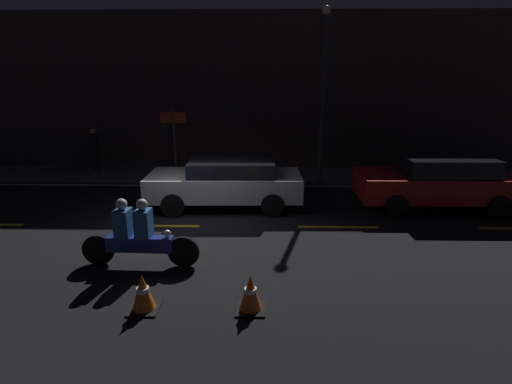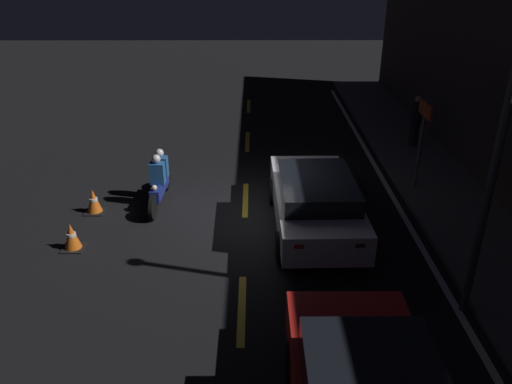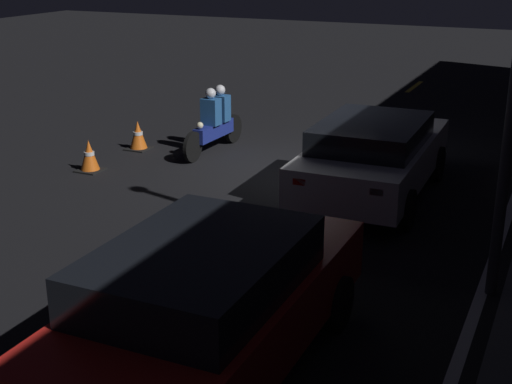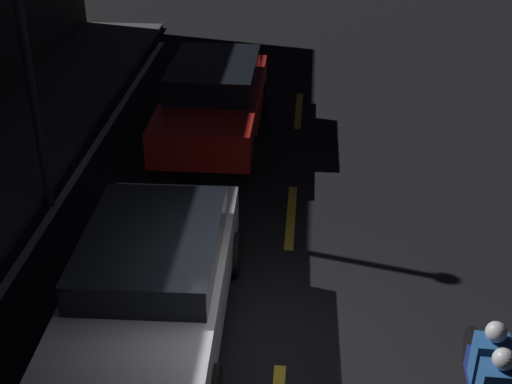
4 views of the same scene
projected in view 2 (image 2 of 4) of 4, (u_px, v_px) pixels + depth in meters
ground_plane at (245, 218)px, 12.27m from camera, size 56.00×56.00×0.00m
raised_curb at (461, 215)px, 12.26m from camera, size 28.00×2.28×0.12m
lane_dash_a at (249, 106)px, 21.29m from camera, size 2.00×0.14×0.01m
lane_dash_b at (247, 142)px, 17.23m from camera, size 2.00×0.14×0.01m
lane_dash_c at (245, 199)px, 13.17m from camera, size 2.00×0.14×0.01m
lane_dash_d at (242, 309)px, 9.11m from camera, size 2.00×0.14×0.01m
lane_solid_kerb at (404, 217)px, 12.28m from camera, size 25.20×0.14×0.01m
sedan_white at (315, 200)px, 11.45m from camera, size 4.35×2.02×1.38m
motorcycle at (160, 179)px, 12.77m from camera, size 2.34×0.38×1.38m
traffic_cone_near at (94, 201)px, 12.40m from camera, size 0.48×0.48×0.62m
traffic_cone_mid at (72, 237)px, 10.85m from camera, size 0.47×0.47×0.62m
pedestrian at (416, 121)px, 16.23m from camera, size 0.34×0.34×1.65m
shop_sign at (423, 127)px, 12.90m from camera, size 0.90×0.08×2.40m
street_lamp at (500, 142)px, 7.70m from camera, size 0.28×0.28×5.76m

